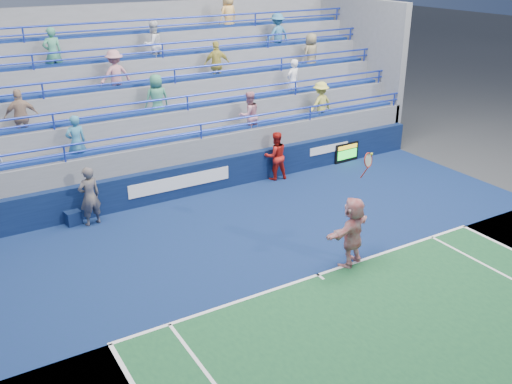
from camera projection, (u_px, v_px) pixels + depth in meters
ground at (318, 276)px, 14.61m from camera, size 120.00×120.00×0.00m
sponsor_wall at (205, 176)px, 19.54m from camera, size 18.00×0.32×1.10m
bleacher_stand at (162, 122)px, 22.13m from camera, size 18.00×5.60×6.13m
serve_speed_board at (346, 152)px, 22.35m from camera, size 1.14×0.18×0.79m
judge_chair at (72, 216)px, 17.28m from camera, size 0.50×0.51×0.79m
tennis_player at (352, 231)px, 14.81m from camera, size 1.86×1.10×3.06m
line_judge at (89, 196)px, 16.99m from camera, size 0.76×0.58×1.86m
ball_girl at (276, 156)px, 20.47m from camera, size 0.97×0.81×1.78m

